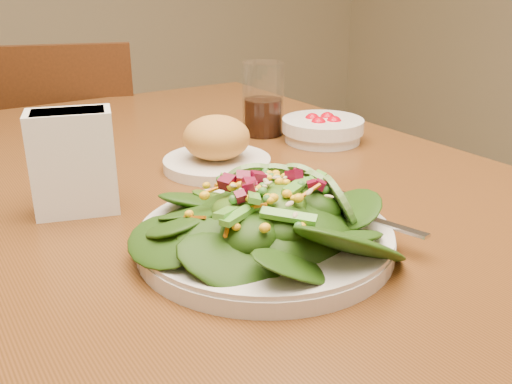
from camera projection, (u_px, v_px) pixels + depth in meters
dining_table at (222, 242)px, 0.91m from camera, size 0.90×1.40×0.75m
chair_far at (72, 186)px, 1.66m from camera, size 0.52×0.52×0.88m
salad_plate at (273, 221)px, 0.67m from camera, size 0.30×0.30×0.09m
bread_plate at (217, 147)px, 0.93m from camera, size 0.18×0.18×0.09m
tomato_bowl at (323, 129)px, 1.08m from camera, size 0.15×0.15×0.05m
drinking_glass at (263, 104)px, 1.11m from camera, size 0.08×0.08×0.14m
napkin_holder at (73, 160)px, 0.75m from camera, size 0.12×0.09×0.14m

